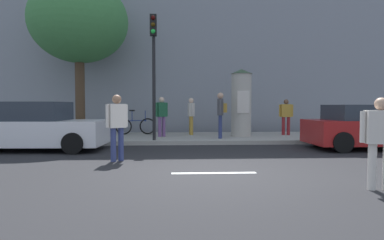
{
  "coord_description": "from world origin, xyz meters",
  "views": [
    {
      "loc": [
        -0.82,
        -6.98,
        1.44
      ],
      "look_at": [
        -0.36,
        2.0,
        1.04
      ],
      "focal_mm": 31.24,
      "sensor_mm": 36.0,
      "label": 1
    }
  ],
  "objects_px": {
    "traffic_light": "(154,57)",
    "pedestrian_near_pole": "(191,113)",
    "bicycle_leaning": "(136,126)",
    "poster_column": "(241,102)",
    "pedestrian_in_light_jacket": "(162,114)",
    "pedestrian_with_bag": "(221,111)",
    "parked_car_silver": "(369,127)",
    "parked_car_dark": "(30,127)",
    "street_tree": "(79,22)",
    "pedestrian_with_backpack": "(380,136)",
    "pedestrian_in_dark_shirt": "(117,122)",
    "pedestrian_in_red_top": "(286,114)"
  },
  "relations": [
    {
      "from": "pedestrian_in_dark_shirt",
      "to": "pedestrian_in_light_jacket",
      "type": "relative_size",
      "value": 1.05
    },
    {
      "from": "pedestrian_in_light_jacket",
      "to": "parked_car_silver",
      "type": "xyz_separation_m",
      "value": [
        6.95,
        -3.08,
        -0.39
      ]
    },
    {
      "from": "pedestrian_with_backpack",
      "to": "pedestrian_in_dark_shirt",
      "type": "bearing_deg",
      "value": 147.17
    },
    {
      "from": "pedestrian_near_pole",
      "to": "pedestrian_with_bag",
      "type": "distance_m",
      "value": 1.96
    },
    {
      "from": "bicycle_leaning",
      "to": "pedestrian_near_pole",
      "type": "bearing_deg",
      "value": -5.94
    },
    {
      "from": "poster_column",
      "to": "parked_car_dark",
      "type": "distance_m",
      "value": 7.99
    },
    {
      "from": "pedestrian_in_light_jacket",
      "to": "traffic_light",
      "type": "bearing_deg",
      "value": -98.57
    },
    {
      "from": "pedestrian_with_bag",
      "to": "parked_car_silver",
      "type": "relative_size",
      "value": 0.44
    },
    {
      "from": "pedestrian_in_dark_shirt",
      "to": "parked_car_dark",
      "type": "relative_size",
      "value": 0.37
    },
    {
      "from": "poster_column",
      "to": "pedestrian_in_light_jacket",
      "type": "xyz_separation_m",
      "value": [
        -3.31,
        -0.07,
        -0.47
      ]
    },
    {
      "from": "poster_column",
      "to": "bicycle_leaning",
      "type": "xyz_separation_m",
      "value": [
        -4.5,
        1.03,
        -1.03
      ]
    },
    {
      "from": "pedestrian_in_light_jacket",
      "to": "parked_car_dark",
      "type": "xyz_separation_m",
      "value": [
        -4.07,
        -2.88,
        -0.35
      ]
    },
    {
      "from": "traffic_light",
      "to": "pedestrian_with_bag",
      "type": "distance_m",
      "value": 3.31
    },
    {
      "from": "bicycle_leaning",
      "to": "parked_car_dark",
      "type": "xyz_separation_m",
      "value": [
        -2.88,
        -3.98,
        0.2
      ]
    },
    {
      "from": "pedestrian_in_light_jacket",
      "to": "bicycle_leaning",
      "type": "height_order",
      "value": "pedestrian_in_light_jacket"
    },
    {
      "from": "street_tree",
      "to": "pedestrian_near_pole",
      "type": "xyz_separation_m",
      "value": [
        4.71,
        0.23,
        -3.83
      ]
    },
    {
      "from": "pedestrian_with_bag",
      "to": "traffic_light",
      "type": "bearing_deg",
      "value": -163.97
    },
    {
      "from": "pedestrian_in_red_top",
      "to": "bicycle_leaning",
      "type": "bearing_deg",
      "value": 174.88
    },
    {
      "from": "pedestrian_in_red_top",
      "to": "parked_car_silver",
      "type": "bearing_deg",
      "value": -66.18
    },
    {
      "from": "poster_column",
      "to": "street_tree",
      "type": "xyz_separation_m",
      "value": [
        -6.77,
        0.55,
        3.36
      ]
    },
    {
      "from": "bicycle_leaning",
      "to": "pedestrian_with_bag",
      "type": "bearing_deg",
      "value": -28.02
    },
    {
      "from": "pedestrian_in_light_jacket",
      "to": "pedestrian_near_pole",
      "type": "distance_m",
      "value": 1.51
    },
    {
      "from": "pedestrian_in_dark_shirt",
      "to": "pedestrian_in_light_jacket",
      "type": "height_order",
      "value": "pedestrian_in_light_jacket"
    },
    {
      "from": "traffic_light",
      "to": "parked_car_silver",
      "type": "relative_size",
      "value": 1.12
    },
    {
      "from": "street_tree",
      "to": "pedestrian_with_bag",
      "type": "relative_size",
      "value": 3.67
    },
    {
      "from": "parked_car_silver",
      "to": "pedestrian_in_dark_shirt",
      "type": "bearing_deg",
      "value": -165.57
    },
    {
      "from": "street_tree",
      "to": "pedestrian_in_light_jacket",
      "type": "height_order",
      "value": "street_tree"
    },
    {
      "from": "pedestrian_in_dark_shirt",
      "to": "pedestrian_with_backpack",
      "type": "distance_m",
      "value": 5.89
    },
    {
      "from": "pedestrian_with_backpack",
      "to": "parked_car_dark",
      "type": "distance_m",
      "value": 9.72
    },
    {
      "from": "traffic_light",
      "to": "parked_car_dark",
      "type": "relative_size",
      "value": 0.98
    },
    {
      "from": "pedestrian_near_pole",
      "to": "pedestrian_in_light_jacket",
      "type": "bearing_deg",
      "value": -145.84
    },
    {
      "from": "poster_column",
      "to": "bicycle_leaning",
      "type": "relative_size",
      "value": 1.59
    },
    {
      "from": "pedestrian_in_red_top",
      "to": "parked_car_dark",
      "type": "bearing_deg",
      "value": -160.21
    },
    {
      "from": "traffic_light",
      "to": "bicycle_leaning",
      "type": "bearing_deg",
      "value": 110.3
    },
    {
      "from": "parked_car_dark",
      "to": "poster_column",
      "type": "bearing_deg",
      "value": 21.78
    },
    {
      "from": "pedestrian_in_light_jacket",
      "to": "pedestrian_with_bag",
      "type": "bearing_deg",
      "value": -18.36
    },
    {
      "from": "pedestrian_in_red_top",
      "to": "parked_car_dark",
      "type": "distance_m",
      "value": 10.03
    },
    {
      "from": "poster_column",
      "to": "pedestrian_with_bag",
      "type": "relative_size",
      "value": 1.57
    },
    {
      "from": "street_tree",
      "to": "pedestrian_with_backpack",
      "type": "distance_m",
      "value": 12.3
    },
    {
      "from": "pedestrian_in_red_top",
      "to": "pedestrian_in_light_jacket",
      "type": "bearing_deg",
      "value": -174.51
    },
    {
      "from": "pedestrian_in_red_top",
      "to": "pedestrian_with_bag",
      "type": "xyz_separation_m",
      "value": [
        -3.03,
        -1.29,
        0.18
      ]
    },
    {
      "from": "pedestrian_with_bag",
      "to": "parked_car_silver",
      "type": "bearing_deg",
      "value": -26.5
    },
    {
      "from": "poster_column",
      "to": "pedestrian_in_dark_shirt",
      "type": "relative_size",
      "value": 1.64
    },
    {
      "from": "pedestrian_in_dark_shirt",
      "to": "pedestrian_near_pole",
      "type": "relative_size",
      "value": 1.06
    },
    {
      "from": "traffic_light",
      "to": "pedestrian_near_pole",
      "type": "height_order",
      "value": "traffic_light"
    },
    {
      "from": "traffic_light",
      "to": "pedestrian_with_backpack",
      "type": "relative_size",
      "value": 2.89
    },
    {
      "from": "pedestrian_in_red_top",
      "to": "pedestrian_with_bag",
      "type": "bearing_deg",
      "value": -156.94
    },
    {
      "from": "pedestrian_in_red_top",
      "to": "pedestrian_with_bag",
      "type": "relative_size",
      "value": 0.87
    },
    {
      "from": "pedestrian_near_pole",
      "to": "bicycle_leaning",
      "type": "xyz_separation_m",
      "value": [
        -2.45,
        0.25,
        -0.56
      ]
    },
    {
      "from": "pedestrian_with_backpack",
      "to": "parked_car_dark",
      "type": "relative_size",
      "value": 0.34
    }
  ]
}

